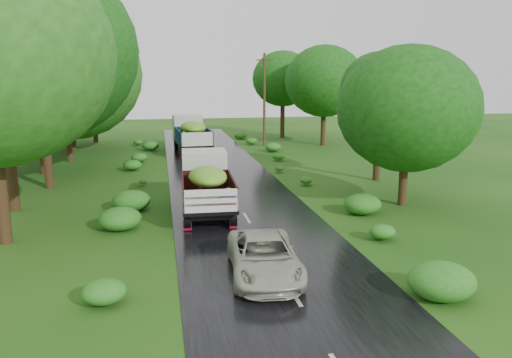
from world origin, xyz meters
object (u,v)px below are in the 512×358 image
object	(u,v)px
truck_near	(206,181)
truck_far	(191,132)
car	(264,257)
utility_pole	(264,99)

from	to	relation	value
truck_near	truck_far	xyz separation A→B (m)	(0.43, 18.43, 0.16)
truck_far	car	world-z (taller)	truck_far
truck_far	utility_pole	distance (m)	7.55
truck_near	utility_pole	world-z (taller)	utility_pole
truck_far	car	distance (m)	26.32
truck_near	utility_pole	xyz separation A→B (m)	(7.08, 20.97, 2.69)
truck_far	utility_pole	xyz separation A→B (m)	(6.65, 2.54, 2.52)
truck_near	car	xyz separation A→B (m)	(1.07, -7.87, -0.82)
utility_pole	car	bearing A→B (deg)	-83.03
truck_far	car	bearing A→B (deg)	-92.53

